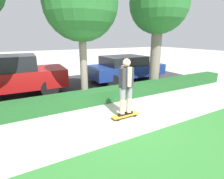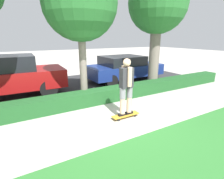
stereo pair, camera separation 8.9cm
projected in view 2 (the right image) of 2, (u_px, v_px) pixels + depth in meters
ground_plane at (119, 120)px, 5.14m from camera, size 60.00×60.00×0.00m
street_asphalt at (74, 86)px, 8.63m from camera, size 13.89×5.00×0.01m
hedge_row at (96, 97)px, 6.40m from camera, size 13.89×0.60×0.49m
skateboard at (126, 115)px, 5.27m from camera, size 0.87×0.24×0.10m
skater_person at (126, 86)px, 5.01m from camera, size 0.50×0.43×1.68m
tree_mid at (80, 4)px, 5.63m from camera, size 2.44×2.44×4.61m
tree_far at (158, 6)px, 7.29m from camera, size 2.48×2.48×4.93m
parked_car_front at (9, 76)px, 6.95m from camera, size 4.22×1.99×1.65m
parked_car_middle at (123, 68)px, 9.65m from camera, size 4.24×2.09×1.36m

